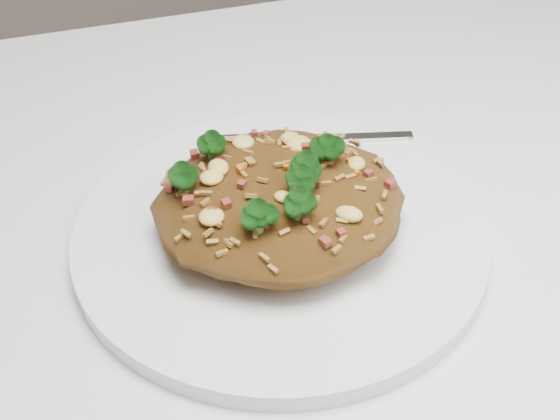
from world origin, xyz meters
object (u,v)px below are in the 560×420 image
Objects in this scene: dining_table at (296,360)px; fried_rice at (280,193)px; fork at (321,139)px; plate at (280,234)px.

dining_table is 0.14m from fried_rice.
fried_rice is at bearing 93.88° from dining_table.
dining_table is 0.17m from fork.
fork is (0.06, 0.12, 0.11)m from dining_table.
fork is at bearing 54.89° from plate.
dining_table is 0.10m from plate.
fried_rice is at bearing -145.47° from plate.
plate is 0.11m from fork.
fork reaches higher than dining_table.
fork is at bearing 63.84° from dining_table.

